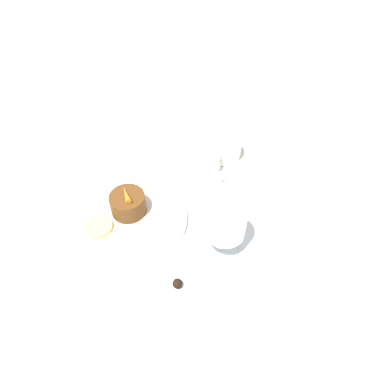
{
  "coord_description": "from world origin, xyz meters",
  "views": [
    {
      "loc": [
        0.42,
        0.23,
        0.61
      ],
      "look_at": [
        -0.08,
        0.07,
        0.04
      ],
      "focal_mm": 35.0,
      "sensor_mm": 36.0,
      "label": 1
    }
  ],
  "objects_px": {
    "dinner_plate": "(127,217)",
    "wine_glass": "(225,224)",
    "coffee_cup": "(225,147)",
    "dessert_cake": "(128,204)",
    "fork": "(167,164)"
  },
  "relations": [
    {
      "from": "fork",
      "to": "dessert_cake",
      "type": "relative_size",
      "value": 2.63
    },
    {
      "from": "dinner_plate",
      "to": "dessert_cake",
      "type": "distance_m",
      "value": 0.03
    },
    {
      "from": "coffee_cup",
      "to": "wine_glass",
      "type": "xyz_separation_m",
      "value": [
        0.24,
        0.06,
        0.03
      ]
    },
    {
      "from": "fork",
      "to": "dessert_cake",
      "type": "bearing_deg",
      "value": -6.99
    },
    {
      "from": "dinner_plate",
      "to": "fork",
      "type": "xyz_separation_m",
      "value": [
        -0.18,
        0.02,
        -0.01
      ]
    },
    {
      "from": "wine_glass",
      "to": "dinner_plate",
      "type": "bearing_deg",
      "value": -90.76
    },
    {
      "from": "coffee_cup",
      "to": "dessert_cake",
      "type": "relative_size",
      "value": 1.43
    },
    {
      "from": "dinner_plate",
      "to": "coffee_cup",
      "type": "xyz_separation_m",
      "value": [
        -0.24,
        0.14,
        0.03
      ]
    },
    {
      "from": "coffee_cup",
      "to": "wine_glass",
      "type": "height_order",
      "value": "wine_glass"
    },
    {
      "from": "dinner_plate",
      "to": "wine_glass",
      "type": "distance_m",
      "value": 0.21
    },
    {
      "from": "wine_glass",
      "to": "dessert_cake",
      "type": "height_order",
      "value": "wine_glass"
    },
    {
      "from": "coffee_cup",
      "to": "dinner_plate",
      "type": "bearing_deg",
      "value": -30.77
    },
    {
      "from": "wine_glass",
      "to": "fork",
      "type": "bearing_deg",
      "value": -134.87
    },
    {
      "from": "coffee_cup",
      "to": "wine_glass",
      "type": "bearing_deg",
      "value": 14.15
    },
    {
      "from": "coffee_cup",
      "to": "dessert_cake",
      "type": "xyz_separation_m",
      "value": [
        0.23,
        -0.14,
        -0.0
      ]
    }
  ]
}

